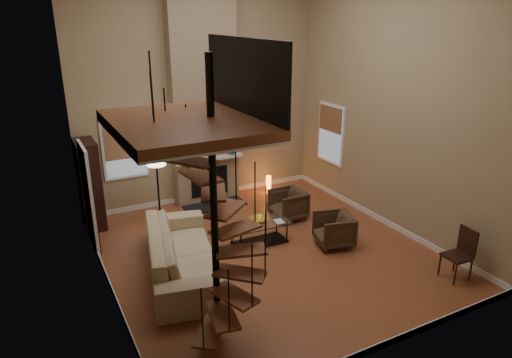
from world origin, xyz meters
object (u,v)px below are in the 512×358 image
armchair_near (291,204)px  floor_lamp (156,164)px  accent_lamp (269,184)px  coffee_table (260,230)px  hutch (90,185)px  sofa (182,253)px  armchair_far (337,229)px  side_chair (461,251)px

armchair_near → floor_lamp: 3.14m
floor_lamp → accent_lamp: floor_lamp is taller
coffee_table → floor_lamp: 2.66m
accent_lamp → hutch: bearing=178.3°
sofa → armchair_far: (3.12, -0.47, -0.04)m
hutch → coffee_table: 3.84m
floor_lamp → accent_lamp: size_ratio=3.71×
floor_lamp → armchair_far: bearing=-42.9°
armchair_far → floor_lamp: (-2.87, 2.67, 1.06)m
coffee_table → floor_lamp: bearing=129.4°
hutch → floor_lamp: (1.33, -0.61, 0.46)m
floor_lamp → side_chair: 6.24m
sofa → side_chair: side_chair is taller
hutch → accent_lamp: size_ratio=4.30×
coffee_table → side_chair: bearing=-48.1°
sofa → floor_lamp: floor_lamp is taller
sofa → side_chair: 4.95m
accent_lamp → sofa: bearing=-140.9°
side_chair → floor_lamp: bearing=130.9°
armchair_near → coffee_table: (-1.21, -0.76, -0.07)m
armchair_near → accent_lamp: size_ratio=1.59×
armchair_far → hutch: bearing=-113.1°
floor_lamp → accent_lamp: 3.30m
armchair_near → floor_lamp: size_ratio=0.43×
floor_lamp → accent_lamp: bearing=9.0°
hutch → floor_lamp: 1.54m
armchair_near → armchair_far: armchair_near is taller
coffee_table → side_chair: size_ratio=1.33×
coffee_table → accent_lamp: size_ratio=2.66×
sofa → armchair_near: size_ratio=4.03×
hutch → accent_lamp: bearing=-1.7°
sofa → armchair_far: sofa is taller
sofa → coffee_table: sofa is taller
accent_lamp → side_chair: bearing=-79.1°
armchair_near → accent_lamp: 1.62m
armchair_near → side_chair: (1.30, -3.57, 0.17)m
hutch → armchair_near: size_ratio=2.70×
sofa → floor_lamp: (0.25, 2.19, 1.02)m
armchair_far → side_chair: (1.17, -2.00, 0.17)m
hutch → side_chair: bearing=-44.5°
armchair_near → side_chair: 3.80m
armchair_near → floor_lamp: floor_lamp is taller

